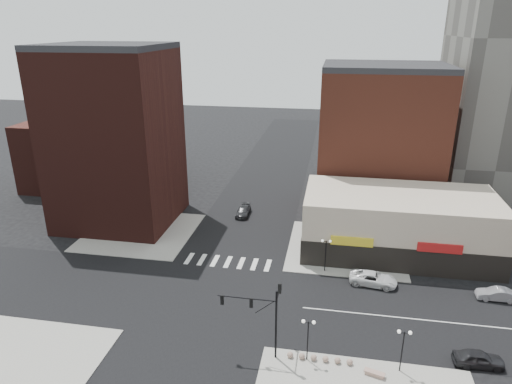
# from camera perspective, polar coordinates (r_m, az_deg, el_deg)

# --- Properties ---
(ground) EXTENTS (240.00, 240.00, 0.00)m
(ground) POSITION_cam_1_polar(r_m,az_deg,el_deg) (51.56, -5.58, -13.09)
(ground) COLOR black
(ground) RESTS_ON ground
(road_ew) EXTENTS (200.00, 14.00, 0.02)m
(road_ew) POSITION_cam_1_polar(r_m,az_deg,el_deg) (51.55, -5.58, -13.08)
(road_ew) COLOR black
(road_ew) RESTS_ON ground
(road_ns) EXTENTS (14.00, 200.00, 0.02)m
(road_ns) POSITION_cam_1_polar(r_m,az_deg,el_deg) (51.55, -5.58, -13.08)
(road_ns) COLOR black
(road_ns) RESTS_ON ground
(sidewalk_nw) EXTENTS (15.00, 15.00, 0.12)m
(sidewalk_nw) POSITION_cam_1_polar(r_m,az_deg,el_deg) (68.03, -14.19, -4.86)
(sidewalk_nw) COLOR gray
(sidewalk_nw) RESTS_ON ground
(sidewalk_ne) EXTENTS (15.00, 15.00, 0.12)m
(sidewalk_ne) POSITION_cam_1_polar(r_m,az_deg,el_deg) (62.57, 11.08, -6.91)
(sidewalk_ne) COLOR gray
(sidewalk_ne) RESTS_ON ground
(sidewalk_sw) EXTENTS (15.00, 15.00, 0.12)m
(sidewalk_sw) POSITION_cam_1_polar(r_m,az_deg,el_deg) (47.28, -29.12, -19.40)
(sidewalk_sw) COLOR gray
(sidewalk_sw) RESTS_ON ground
(building_nw) EXTENTS (16.00, 15.00, 25.00)m
(building_nw) POSITION_cam_1_polar(r_m,az_deg,el_deg) (69.31, -17.18, 6.25)
(building_nw) COLOR black
(building_nw) RESTS_ON ground
(building_nw_low) EXTENTS (20.00, 18.00, 12.00)m
(building_nw_low) POSITION_cam_1_polar(r_m,az_deg,el_deg) (90.15, -19.80, 4.81)
(building_nw_low) COLOR black
(building_nw_low) RESTS_ON ground
(building_ne_midrise) EXTENTS (18.00, 15.00, 22.00)m
(building_ne_midrise) POSITION_cam_1_polar(r_m,az_deg,el_deg) (73.17, 15.13, 5.95)
(building_ne_midrise) COLOR brown
(building_ne_midrise) RESTS_ON ground
(building_ne_row) EXTENTS (24.20, 12.20, 8.00)m
(building_ne_row) POSITION_cam_1_polar(r_m,az_deg,el_deg) (62.20, 17.28, -4.35)
(building_ne_row) COLOR #BEAD97
(building_ne_row) RESTS_ON ground
(traffic_signal) EXTENTS (5.59, 3.09, 7.77)m
(traffic_signal) POSITION_cam_1_polar(r_m,az_deg,el_deg) (41.12, 1.25, -14.29)
(traffic_signal) COLOR black
(traffic_signal) RESTS_ON ground
(street_lamp_se_a) EXTENTS (1.22, 0.32, 4.16)m
(street_lamp_se_a) POSITION_cam_1_polar(r_m,az_deg,el_deg) (41.67, 6.54, -16.74)
(street_lamp_se_a) COLOR black
(street_lamp_se_a) RESTS_ON sidewalk_se
(street_lamp_se_b) EXTENTS (1.22, 0.32, 4.16)m
(street_lamp_se_b) POSITION_cam_1_polar(r_m,az_deg,el_deg) (42.18, 17.96, -17.22)
(street_lamp_se_b) COLOR black
(street_lamp_se_b) RESTS_ON sidewalk_se
(street_lamp_ne) EXTENTS (1.22, 0.32, 4.16)m
(street_lamp_ne) POSITION_cam_1_polar(r_m,az_deg,el_deg) (55.27, 8.73, -6.84)
(street_lamp_ne) COLOR black
(street_lamp_ne) RESTS_ON sidewalk_ne
(bollard_row) EXTENTS (5.80, 0.55, 0.55)m
(bollard_row) POSITION_cam_1_polar(r_m,az_deg,el_deg) (43.45, 7.95, -19.89)
(bollard_row) COLOR gray
(bollard_row) RESTS_ON sidewalk_se
(white_suv) EXTENTS (5.64, 3.09, 1.50)m
(white_suv) POSITION_cam_1_polar(r_m,az_deg,el_deg) (55.02, 14.44, -10.45)
(white_suv) COLOR silver
(white_suv) RESTS_ON ground
(dark_sedan_east) EXTENTS (4.38, 1.94, 1.47)m
(dark_sedan_east) POSITION_cam_1_polar(r_m,az_deg,el_deg) (46.80, 26.06, -18.20)
(dark_sedan_east) COLOR black
(dark_sedan_east) RESTS_ON ground
(silver_sedan) EXTENTS (4.14, 1.47, 1.36)m
(silver_sedan) POSITION_cam_1_polar(r_m,az_deg,el_deg) (57.10, 27.85, -11.23)
(silver_sedan) COLOR gray
(silver_sedan) RESTS_ON ground
(dark_sedan_north) EXTENTS (1.96, 4.73, 1.37)m
(dark_sedan_north) POSITION_cam_1_polar(r_m,az_deg,el_deg) (71.45, -1.59, -2.41)
(dark_sedan_north) COLOR black
(dark_sedan_north) RESTS_ON ground
(stone_bench) EXTENTS (1.83, 1.01, 0.41)m
(stone_bench) POSITION_cam_1_polar(r_m,az_deg,el_deg) (42.96, 14.58, -21.10)
(stone_bench) COLOR tan
(stone_bench) RESTS_ON sidewalk_se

